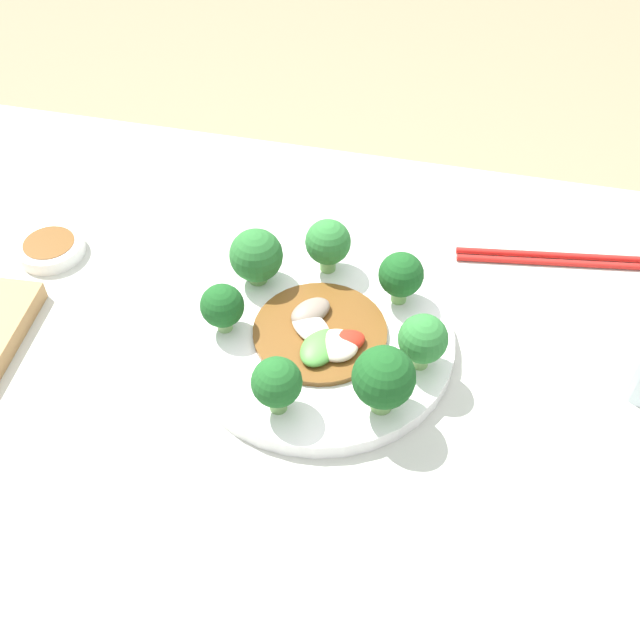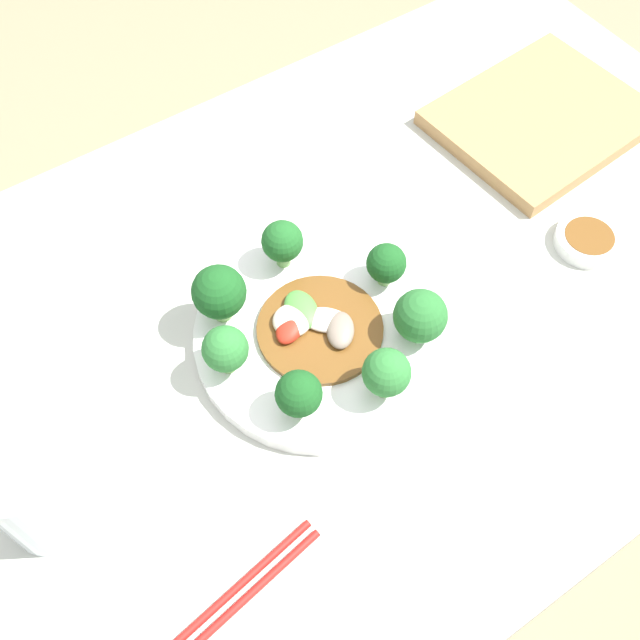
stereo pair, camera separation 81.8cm
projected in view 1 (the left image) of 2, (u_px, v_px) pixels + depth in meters
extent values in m
cube|color=#B7BCAD|center=(295.00, 540.00, 1.00)|extent=(1.18, 0.71, 0.75)
cylinder|color=white|center=(320.00, 340.00, 0.73)|extent=(0.26, 0.26, 0.02)
cylinder|color=#70A356|center=(258.00, 276.00, 0.77)|extent=(0.02, 0.02, 0.01)
sphere|color=#286B2D|center=(256.00, 255.00, 0.75)|extent=(0.05, 0.05, 0.05)
cylinder|color=#7AAD5B|center=(381.00, 400.00, 0.66)|extent=(0.02, 0.02, 0.02)
sphere|color=#19511E|center=(384.00, 377.00, 0.63)|extent=(0.06, 0.06, 0.06)
cylinder|color=#70A356|center=(278.00, 401.00, 0.66)|extent=(0.02, 0.02, 0.02)
sphere|color=#1E5B23|center=(277.00, 382.00, 0.64)|extent=(0.04, 0.04, 0.04)
cylinder|color=#7AAD5B|center=(420.00, 358.00, 0.69)|extent=(0.02, 0.02, 0.02)
sphere|color=#2D7533|center=(423.00, 339.00, 0.67)|extent=(0.05, 0.05, 0.05)
cylinder|color=#7AAD5B|center=(328.00, 262.00, 0.78)|extent=(0.02, 0.02, 0.02)
sphere|color=#2D7533|center=(328.00, 242.00, 0.76)|extent=(0.05, 0.05, 0.05)
cylinder|color=#7AAD5B|center=(399.00, 294.00, 0.75)|extent=(0.02, 0.02, 0.02)
sphere|color=#19511E|center=(401.00, 275.00, 0.73)|extent=(0.04, 0.04, 0.04)
cylinder|color=#89B76B|center=(225.00, 323.00, 0.72)|extent=(0.01, 0.01, 0.01)
sphere|color=#19511E|center=(222.00, 306.00, 0.71)|extent=(0.04, 0.04, 0.04)
cylinder|color=brown|center=(320.00, 332.00, 0.72)|extent=(0.13, 0.13, 0.01)
ellipsoid|color=red|center=(340.00, 343.00, 0.70)|extent=(0.06, 0.05, 0.02)
ellipsoid|color=gray|center=(311.00, 312.00, 0.73)|extent=(0.05, 0.05, 0.02)
ellipsoid|color=silver|center=(311.00, 327.00, 0.72)|extent=(0.06, 0.06, 0.01)
ellipsoid|color=#4C933D|center=(320.00, 346.00, 0.70)|extent=(0.04, 0.06, 0.02)
ellipsoid|color=beige|center=(337.00, 345.00, 0.70)|extent=(0.05, 0.05, 0.02)
cylinder|color=red|center=(569.00, 263.00, 0.81)|extent=(0.24, 0.04, 0.01)
cylinder|color=red|center=(567.00, 256.00, 0.82)|extent=(0.24, 0.04, 0.01)
cylinder|color=white|center=(50.00, 248.00, 0.82)|extent=(0.07, 0.07, 0.01)
cylinder|color=brown|center=(49.00, 244.00, 0.82)|extent=(0.06, 0.06, 0.00)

